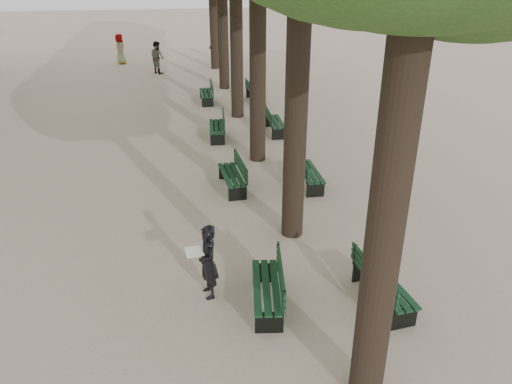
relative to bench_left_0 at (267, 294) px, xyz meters
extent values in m
plane|color=#C4AB94|center=(-0.37, -0.34, -0.27)|extent=(120.00, 120.00, 0.00)
cylinder|color=#33261C|center=(1.13, -2.34, 3.48)|extent=(0.52, 0.52, 7.50)
cylinder|color=#33261C|center=(1.13, 2.66, 3.48)|extent=(0.52, 0.52, 7.50)
cylinder|color=#33261C|center=(1.13, 7.66, 3.48)|extent=(0.52, 0.52, 7.50)
cylinder|color=#33261C|center=(1.13, 12.66, 3.48)|extent=(0.52, 0.52, 7.50)
cylinder|color=#33261C|center=(1.13, 17.66, 3.48)|extent=(0.52, 0.52, 7.50)
cylinder|color=#33261C|center=(1.13, 22.66, 3.48)|extent=(0.52, 0.52, 7.50)
cube|color=black|center=(-0.02, 0.00, -0.05)|extent=(0.76, 1.85, 0.45)
cube|color=black|center=(-0.02, 0.00, 0.18)|extent=(0.78, 1.86, 0.04)
cube|color=black|center=(0.26, -0.04, 0.45)|extent=(0.29, 1.79, 0.40)
cube|color=black|center=(-0.02, 5.47, -0.05)|extent=(0.64, 1.83, 0.45)
cube|color=black|center=(-0.02, 5.47, 0.18)|extent=(0.66, 1.83, 0.04)
cube|color=black|center=(0.26, 5.49, 0.45)|extent=(0.16, 1.80, 0.40)
cube|color=black|center=(-0.02, 10.01, -0.05)|extent=(0.66, 1.84, 0.45)
cube|color=black|center=(-0.02, 10.01, 0.18)|extent=(0.68, 1.84, 0.04)
cube|color=black|center=(0.26, 9.99, 0.45)|extent=(0.18, 1.80, 0.40)
cube|color=black|center=(-0.02, 15.07, -0.05)|extent=(0.55, 1.81, 0.45)
cube|color=black|center=(-0.02, 15.07, 0.18)|extent=(0.57, 1.81, 0.04)
cube|color=black|center=(0.26, 15.06, 0.45)|extent=(0.07, 1.80, 0.40)
cube|color=black|center=(2.28, -0.28, -0.05)|extent=(0.72, 1.85, 0.45)
cube|color=black|center=(2.28, -0.28, 0.18)|extent=(0.74, 1.85, 0.04)
cube|color=black|center=(2.01, -0.32, 0.45)|extent=(0.25, 1.79, 0.40)
cube|color=black|center=(2.28, 5.32, -0.05)|extent=(0.53, 1.80, 0.45)
cube|color=black|center=(2.28, 5.32, 0.18)|extent=(0.55, 1.80, 0.04)
cube|color=black|center=(2.00, 5.32, 0.45)|extent=(0.05, 1.80, 0.40)
cube|color=black|center=(2.28, 10.24, -0.05)|extent=(0.57, 1.81, 0.45)
cube|color=black|center=(2.28, 10.24, 0.18)|extent=(0.59, 1.81, 0.04)
cube|color=black|center=(2.00, 10.25, 0.45)|extent=(0.09, 1.80, 0.40)
cube|color=black|center=(2.28, 14.82, -0.05)|extent=(0.66, 1.83, 0.45)
cube|color=black|center=(2.28, 14.82, 0.18)|extent=(0.68, 1.84, 0.04)
cube|color=black|center=(2.00, 14.80, 0.45)|extent=(0.18, 1.80, 0.40)
imported|color=black|center=(-1.08, 0.53, 0.52)|extent=(0.45, 0.69, 1.58)
cube|color=white|center=(-1.33, 0.53, 0.78)|extent=(0.37, 0.29, 0.12)
imported|color=#262628|center=(1.52, 25.65, 0.59)|extent=(1.14, 0.84, 1.73)
imported|color=#262628|center=(-4.56, 25.03, 0.63)|extent=(0.36, 0.88, 1.81)
imported|color=#262628|center=(-2.25, 21.86, 0.63)|extent=(0.81, 0.91, 1.79)
imported|color=#262628|center=(6.97, 24.38, 0.61)|extent=(0.79, 1.09, 1.77)
camera|label=1|loc=(-1.53, -7.74, 5.97)|focal=35.00mm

